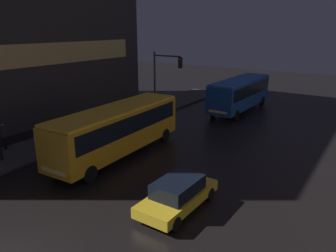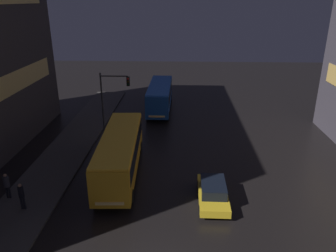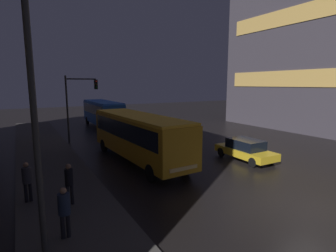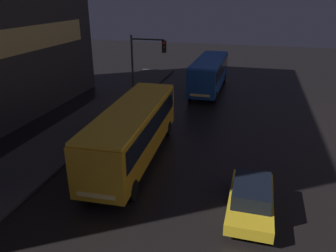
% 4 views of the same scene
% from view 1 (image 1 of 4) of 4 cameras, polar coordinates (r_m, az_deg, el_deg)
% --- Properties ---
extents(sidewalk_left, '(4.00, 48.00, 0.15)m').
position_cam_1_polar(sidewalk_left, '(25.59, -18.65, -2.53)').
color(sidewalk_left, '#3D3A38').
rests_on(sidewalk_left, ground).
extents(bus_near, '(3.07, 10.76, 3.27)m').
position_cam_1_polar(bus_near, '(21.42, -8.77, -0.08)').
color(bus_near, orange).
rests_on(bus_near, ground).
extents(bus_far, '(2.64, 9.93, 3.25)m').
position_cam_1_polar(bus_far, '(33.60, 12.43, 5.88)').
color(bus_far, '#194793').
rests_on(bus_far, ground).
extents(car_taxi, '(1.97, 4.51, 1.47)m').
position_cam_1_polar(car_taxi, '(15.55, 1.73, -11.72)').
color(car_taxi, gold).
rests_on(car_taxi, ground).
extents(pedestrian_mid, '(0.42, 0.42, 1.82)m').
position_cam_1_polar(pedestrian_mid, '(24.80, -26.74, -1.24)').
color(pedestrian_mid, black).
rests_on(pedestrian_mid, sidewalk_left).
extents(traffic_light_main, '(2.90, 0.35, 6.12)m').
position_cam_1_polar(traffic_light_main, '(28.90, -0.77, 8.77)').
color(traffic_light_main, '#2D2D2D').
rests_on(traffic_light_main, ground).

